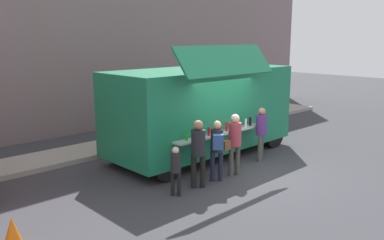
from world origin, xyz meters
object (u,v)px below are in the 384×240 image
Objects in this scene: food_truck_main at (202,108)px; customer_mid_with_backpack at (217,145)px; traffic_cone_orange at (12,232)px; child_near_queue at (176,167)px; customer_extra_browsing at (261,129)px; trash_bin at (224,115)px; customer_front_ordering at (234,139)px; customer_rear_waiting at (198,148)px.

food_truck_main is 2.52m from customer_mid_with_backpack.
customer_mid_with_backpack reaches higher than traffic_cone_orange.
customer_mid_with_backpack reaches higher than child_near_queue.
traffic_cone_orange is 7.40m from customer_extra_browsing.
customer_extra_browsing is (0.83, -1.68, -0.53)m from food_truck_main.
customer_extra_browsing is (-2.77, -4.00, 0.49)m from trash_bin.
customer_front_ordering is at bearing -135.38° from trash_bin.
trash_bin is at bearing -59.34° from customer_extra_browsing.
customer_rear_waiting is 0.82m from child_near_queue.
child_near_queue is at bearing -3.81° from traffic_cone_orange.
customer_rear_waiting reaches higher than customer_front_ordering.
traffic_cone_orange is 5.81m from customer_front_ordering.
food_truck_main is at bearing 4.30° from customer_mid_with_backpack.
customer_front_ordering is 1.41× the size of child_near_queue.
customer_rear_waiting is 2.96m from customer_extra_browsing.
customer_front_ordering is 1.35m from customer_rear_waiting.
customer_front_ordering is (-4.37, -4.31, 0.52)m from trash_bin.
customer_extra_browsing is (2.28, 0.31, -0.00)m from customer_mid_with_backpack.
food_truck_main is at bearing 1.70° from customer_extra_browsing.
traffic_cone_orange is at bearing -158.06° from trash_bin.
child_near_queue is at bearing -146.25° from trash_bin.
traffic_cone_orange is 4.48m from customer_rear_waiting.
customer_mid_with_backpack is 2.30m from customer_extra_browsing.
customer_extra_browsing is at bearing -41.96° from customer_mid_with_backpack.
customer_rear_waiting is at bearing 102.03° from customer_front_ordering.
customer_front_ordering is at bearing -51.05° from customer_rear_waiting.
customer_rear_waiting is at bearing -33.89° from child_near_queue.
customer_mid_with_backpack is (-1.45, -1.99, -0.53)m from food_truck_main.
customer_front_ordering is at bearing -34.95° from child_near_queue.
food_truck_main is 4.41m from trash_bin.
food_truck_main reaches higher than customer_mid_with_backpack.
trash_bin is at bearing 32.41° from food_truck_main.
customer_front_ordering is 2.12m from child_near_queue.
customer_rear_waiting is at bearing 129.51° from customer_mid_with_backpack.
customer_mid_with_backpack is at bearing -139.50° from trash_bin.
food_truck_main is 3.59m from child_near_queue.
food_truck_main is at bearing 15.09° from traffic_cone_orange.
customer_front_ordering is at bearing -111.37° from food_truck_main.
child_near_queue is (-0.75, -0.02, -0.31)m from customer_rear_waiting.
trash_bin is 6.16m from customer_front_ordering.
customer_mid_with_backpack is at bearing -34.89° from child_near_queue.
food_truck_main reaches higher than customer_rear_waiting.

